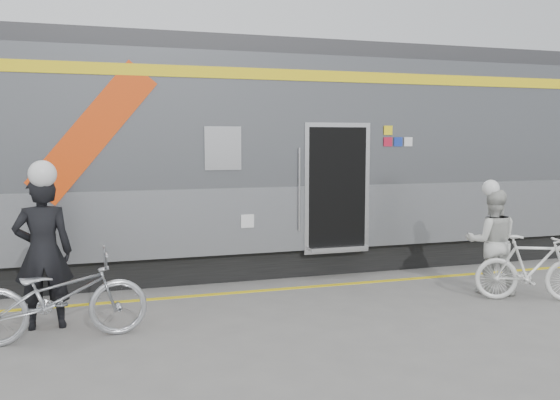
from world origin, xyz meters
name	(u,v)px	position (x,y,z in m)	size (l,w,h in m)	color
ground	(332,331)	(0.00, 0.00, 0.00)	(90.00, 90.00, 0.00)	slate
train	(196,158)	(-1.00, 4.19, 2.05)	(24.00, 3.17, 4.10)	black
safety_strip	(281,289)	(0.00, 2.15, 0.00)	(24.00, 0.12, 0.01)	yellow
man	(43,252)	(-3.44, 1.19, 0.98)	(0.71, 0.47, 1.95)	black
bicycle_left	(59,296)	(-3.24, 0.64, 0.54)	(0.71, 2.04, 1.07)	#B5B8BD
woman	(492,242)	(3.06, 0.95, 0.81)	(0.79, 0.62, 1.63)	silver
bicycle_right	(532,268)	(3.36, 0.40, 0.49)	(0.46, 1.64, 0.99)	silver
helmet_man	(39,162)	(-3.44, 1.19, 2.12)	(0.34, 0.34, 0.34)	white
helmet_woman	(494,181)	(3.06, 0.95, 1.76)	(0.26, 0.26, 0.26)	white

